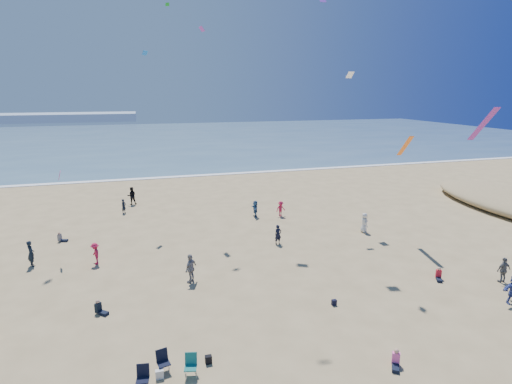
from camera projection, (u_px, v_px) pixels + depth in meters
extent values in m
cube|color=#476B84|center=(156.00, 139.00, 103.93)|extent=(220.00, 100.00, 0.06)
cube|color=white|center=(171.00, 177.00, 57.37)|extent=(220.00, 1.20, 0.08)
imported|color=#BD1B3F|center=(281.00, 209.00, 39.38)|extent=(1.09, 0.77, 1.53)
imported|color=black|center=(124.00, 206.00, 40.34)|extent=(0.61, 0.64, 1.47)
imported|color=black|center=(132.00, 196.00, 43.43)|extent=(1.02, 0.84, 1.95)
imported|color=black|center=(31.00, 253.00, 28.09)|extent=(0.74, 0.82, 1.88)
imported|color=gray|center=(191.00, 268.00, 25.66)|extent=(1.08, 1.18, 1.94)
imported|color=slate|center=(504.00, 270.00, 25.67)|extent=(1.01, 0.44, 1.71)
imported|color=#BB1A3D|center=(95.00, 254.00, 28.41)|extent=(0.86, 1.15, 1.59)
imported|color=#2F5581|center=(255.00, 209.00, 39.21)|extent=(0.61, 1.56, 1.64)
imported|color=black|center=(278.00, 235.00, 32.14)|extent=(0.66, 0.50, 1.62)
imported|color=silver|center=(364.00, 223.00, 34.87)|extent=(0.61, 0.89, 1.74)
cube|color=silver|center=(160.00, 374.00, 17.17)|extent=(0.35, 0.20, 0.40)
cube|color=black|center=(208.00, 359.00, 18.13)|extent=(0.30, 0.22, 0.38)
cube|color=black|center=(334.00, 302.00, 23.06)|extent=(0.28, 0.18, 0.34)
cube|color=white|center=(350.00, 75.00, 35.71)|extent=(0.61, 0.53, 0.55)
cube|color=#541F9D|center=(322.00, 0.00, 36.30)|extent=(0.62, 0.61, 0.43)
cube|color=green|center=(167.00, 4.00, 45.32)|extent=(0.47, 0.33, 0.40)
cube|color=#CB105A|center=(59.00, 175.00, 29.08)|extent=(0.30, 0.77, 0.60)
cube|color=purple|center=(202.00, 29.00, 34.49)|extent=(0.46, 0.87, 0.41)
cube|color=blue|center=(145.00, 53.00, 35.50)|extent=(0.55, 0.68, 0.40)
cube|color=#7E238D|center=(483.00, 125.00, 24.09)|extent=(0.35, 3.14, 2.21)
cube|color=orange|center=(405.00, 146.00, 31.63)|extent=(0.35, 2.64, 1.87)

